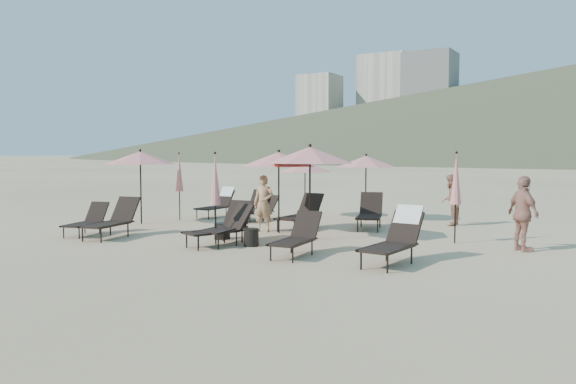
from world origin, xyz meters
The scene contains 26 objects.
ground centered at (0.00, 0.00, 0.00)m, with size 800.00×800.00×0.00m, color #D6BA8C.
hotel_skyline centered at (-93.62, 271.21, 24.18)m, with size 109.00×82.00×55.00m.
lounger_0 centered at (-4.97, -0.66, 0.41)m, with size 0.99×1.63×0.88m.
lounger_1 centered at (-3.97, -0.64, 0.49)m, with size 1.05×1.94×1.06m.
lounger_2 centered at (-0.62, -0.19, 0.47)m, with size 1.21×1.86×1.00m.
lounger_3 centered at (-0.72, 0.16, 0.49)m, with size 0.86×1.86×1.04m.
lounger_4 centered at (1.67, -0.43, 0.44)m, with size 0.78×1.70×0.95m.
lounger_5 centered at (3.85, -0.12, 0.56)m, with size 0.84×1.92×1.17m.
lounger_6 centered at (-4.60, 4.75, 0.50)m, with size 0.66×1.70×1.05m.
lounger_7 centered at (-2.65, 4.57, 0.39)m, with size 0.87×1.55×0.84m.
lounger_8 centered at (-2.88, 4.42, 0.47)m, with size 0.87×1.83×1.01m.
lounger_9 centered at (-0.40, 3.41, 0.49)m, with size 0.73×1.83×1.05m.
lounger_10 centered at (1.29, 4.66, 0.49)m, with size 1.24×1.96×1.06m.
umbrella_open_0 centered at (-5.51, 1.91, 2.13)m, with size 2.24×2.24×2.41m.
umbrella_open_1 centered at (-0.59, 2.44, 2.11)m, with size 2.22×2.22×2.39m.
umbrella_open_2 centered at (0.86, 1.64, 2.23)m, with size 2.35×2.35×2.53m.
umbrella_open_3 centered at (-1.82, 6.18, 1.79)m, with size 1.88×1.88×2.03m.
umbrella_open_4 centered at (0.41, 6.38, 2.01)m, with size 2.11×2.11×2.27m.
umbrella_closed_0 centered at (-0.83, -0.15, 1.62)m, with size 0.27×0.27×2.32m.
umbrella_closed_1 centered at (4.23, 3.15, 1.62)m, with size 0.27×0.27×2.33m.
umbrella_closed_2 centered at (-5.07, 3.26, 1.61)m, with size 0.27×0.27×2.31m.
side_table_0 centered at (-1.27, 0.68, 0.21)m, with size 0.43×0.43×0.43m, color black.
side_table_1 centered at (0.04, 0.14, 0.22)m, with size 0.38×0.38×0.44m, color black.
beachgoer_a centered at (-1.10, 2.42, 0.82)m, with size 0.60×0.39×1.65m, color tan.
beachgoer_b centered at (3.20, 6.60, 0.81)m, with size 0.79×0.61×1.62m, color #AC7358.
beachgoer_c centered at (5.88, 2.80, 0.88)m, with size 1.04×0.43×1.77m, color tan.
Camera 1 is at (7.86, -11.13, 2.29)m, focal length 35.00 mm.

